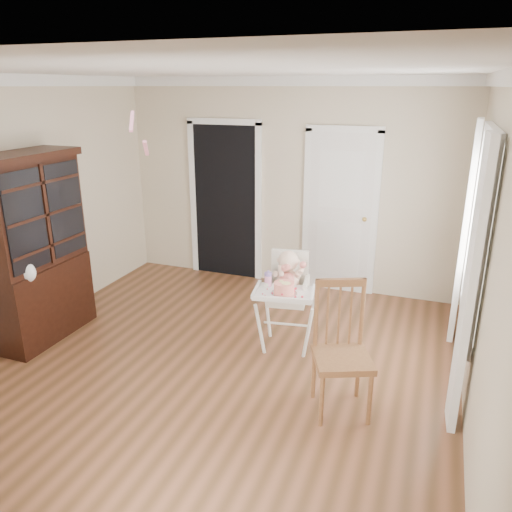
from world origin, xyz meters
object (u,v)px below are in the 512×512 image
at_px(dining_chair, 342,354).
at_px(sippy_cup, 268,279).
at_px(high_chair, 287,290).
at_px(cake, 284,288).
at_px(china_cabinet, 35,249).

bearing_deg(dining_chair, sippy_cup, 118.16).
bearing_deg(high_chair, dining_chair, -58.74).
bearing_deg(sippy_cup, high_chair, 42.35).
bearing_deg(cake, china_cabinet, -171.11).
height_order(high_chair, cake, high_chair).
relative_size(sippy_cup, china_cabinet, 0.09).
xyz_separation_m(high_chair, cake, (0.05, -0.27, 0.14)).
distance_m(high_chair, dining_chair, 1.12).
height_order(high_chair, dining_chair, dining_chair).
bearing_deg(dining_chair, high_chair, 107.34).
xyz_separation_m(cake, china_cabinet, (-2.57, -0.40, 0.22)).
distance_m(sippy_cup, dining_chair, 1.16).
relative_size(sippy_cup, dining_chair, 0.16).
height_order(high_chair, china_cabinet, china_cabinet).
bearing_deg(high_chair, china_cabinet, -174.46).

